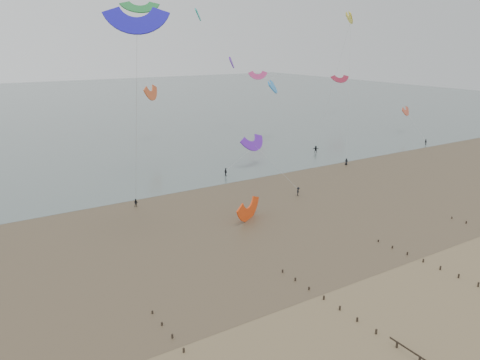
% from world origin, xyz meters
% --- Properties ---
extents(ground, '(500.00, 500.00, 0.00)m').
position_xyz_m(ground, '(0.00, 0.00, 0.00)').
color(ground, brown).
rests_on(ground, ground).
extents(sea_and_shore, '(500.00, 665.00, 0.03)m').
position_xyz_m(sea_and_shore, '(-4.08, 34.40, 0.01)').
color(sea_and_shore, '#475654').
rests_on(sea_and_shore, ground).
extents(kitesurfers, '(140.72, 27.87, 1.88)m').
position_xyz_m(kitesurfers, '(36.33, 50.85, 0.88)').
color(kitesurfers, black).
rests_on(kitesurfers, ground).
extents(grounded_kite, '(8.59, 8.09, 3.75)m').
position_xyz_m(grounded_kite, '(10.81, 30.25, 0.00)').
color(grounded_kite, '#F6420F').
rests_on(grounded_kite, ground).
extents(kites_airborne, '(224.18, 128.43, 42.46)m').
position_xyz_m(kites_airborne, '(-10.93, 89.66, 23.48)').
color(kites_airborne, '#0FA395').
rests_on(kites_airborne, ground).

